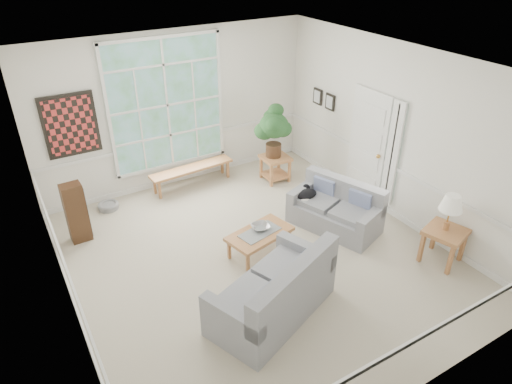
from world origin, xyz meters
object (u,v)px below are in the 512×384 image
loveseat_right (335,207)px  loveseat_front (272,285)px  coffee_table (260,242)px  side_table (442,246)px  end_table (275,168)px

loveseat_right → loveseat_front: (-2.02, -1.17, 0.07)m
coffee_table → side_table: side_table is taller
end_table → side_table: side_table is taller
loveseat_right → side_table: loveseat_right is taller
loveseat_front → end_table: size_ratio=3.35×
loveseat_right → coffee_table: size_ratio=1.46×
loveseat_right → end_table: bearing=68.7°
side_table → loveseat_right: bearing=117.8°
end_table → side_table: (0.78, -3.55, 0.02)m
coffee_table → end_table: bearing=39.1°
loveseat_front → coffee_table: (0.54, 1.21, -0.29)m
loveseat_right → side_table: (0.83, -1.58, -0.12)m
loveseat_right → side_table: size_ratio=2.63×
loveseat_right → coffee_table: 1.49m
end_table → loveseat_front: bearing=-123.5°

